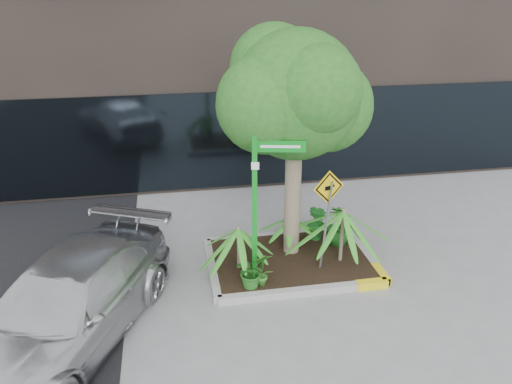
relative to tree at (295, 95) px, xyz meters
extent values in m
plane|color=gray|center=(-0.28, -0.62, -3.40)|extent=(80.00, 80.00, 0.00)
cube|color=#9E9E99|center=(-0.08, 0.78, -3.32)|extent=(3.20, 0.15, 0.15)
cube|color=#9E9E99|center=(-0.08, -1.42, -3.32)|extent=(3.20, 0.15, 0.15)
cube|color=#9E9E99|center=(-1.68, -0.32, -3.32)|extent=(0.15, 2.20, 0.15)
cube|color=#9E9E99|center=(1.52, -0.32, -3.32)|extent=(0.15, 2.20, 0.15)
cube|color=yellow|center=(1.22, -1.42, -3.32)|extent=(0.60, 0.17, 0.15)
cube|color=black|center=(-0.08, -0.32, -3.28)|extent=(3.05, 2.05, 0.06)
cylinder|color=gray|center=(0.00, -0.02, -1.90)|extent=(0.32, 0.32, 3.00)
cylinder|color=gray|center=(0.10, -0.02, -0.80)|extent=(0.57, 0.16, 0.97)
sphere|color=#19571F|center=(0.00, -0.02, 0.00)|extent=(2.40, 2.40, 2.40)
sphere|color=#19571F|center=(0.70, 0.28, -0.30)|extent=(1.80, 1.80, 1.80)
sphere|color=#19571F|center=(-0.60, -0.22, -0.10)|extent=(1.80, 1.80, 1.80)
sphere|color=#19571F|center=(0.20, -0.62, 0.20)|extent=(1.60, 1.60, 1.60)
sphere|color=#19571F|center=(-0.30, 0.48, 0.40)|extent=(1.70, 1.70, 1.70)
cylinder|color=gray|center=(0.88, -0.57, -2.68)|extent=(0.07, 0.07, 1.14)
cylinder|color=gray|center=(-1.16, -0.48, -2.80)|extent=(0.07, 0.07, 0.90)
cylinder|color=gray|center=(0.05, 0.21, -2.91)|extent=(0.07, 0.07, 0.68)
imported|color=silver|center=(-4.08, -1.93, -2.72)|extent=(3.67, 5.03, 1.35)
imported|color=#20601B|center=(-1.04, -1.17, -2.93)|extent=(0.79, 0.79, 0.63)
imported|color=#1E641E|center=(1.05, 0.08, -2.80)|extent=(0.69, 0.69, 0.89)
imported|color=#327524|center=(-0.83, -1.17, -2.90)|extent=(0.43, 0.43, 0.69)
imported|color=#1E6923|center=(0.66, 0.35, -2.83)|extent=(0.61, 0.61, 0.84)
cube|color=#0D921F|center=(-0.93, -0.92, -1.82)|extent=(0.11, 0.11, 3.15)
cube|color=#0D921F|center=(-0.51, -1.01, -0.64)|extent=(0.86, 0.21, 0.20)
cube|color=#0D921F|center=(-0.84, -0.50, -0.41)|extent=(0.21, 0.86, 0.20)
cube|color=white|center=(-0.51, -1.03, -0.64)|extent=(0.66, 0.15, 0.05)
cube|color=white|center=(-0.85, -0.50, -0.41)|extent=(0.15, 0.66, 0.05)
cube|color=white|center=(-0.93, -0.97, -0.98)|extent=(0.13, 0.03, 0.14)
cylinder|color=slate|center=(0.43, -0.90, -2.29)|extent=(0.11, 0.28, 1.90)
cube|color=yellow|center=(0.43, -0.92, -1.49)|extent=(0.62, 0.18, 0.64)
cube|color=black|center=(0.43, -0.93, -1.49)|extent=(0.55, 0.15, 0.57)
cube|color=yellow|center=(0.43, -0.93, -1.49)|extent=(0.47, 0.13, 0.48)
cube|color=black|center=(0.42, -0.94, -1.50)|extent=(0.15, 0.04, 0.09)
camera|label=1|loc=(-2.34, -8.83, 1.94)|focal=35.00mm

